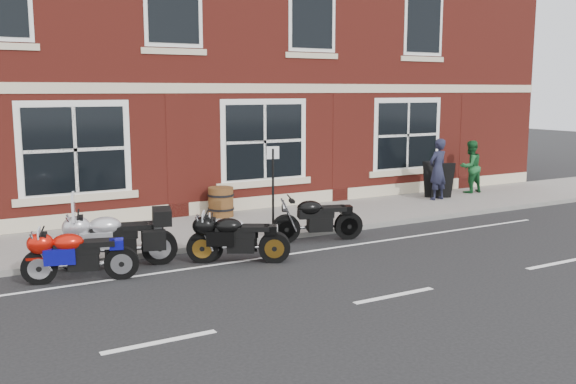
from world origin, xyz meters
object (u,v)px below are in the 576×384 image
Objects in this scene: moto_touring_silver at (113,236)px; a_board_sign at (438,180)px; pedestrian_right at (470,167)px; moto_sport_black at (236,237)px; moto_naked_black at (315,217)px; moto_sport_silver at (240,236)px; pedestrian_left at (438,169)px; barrel_planter at (221,202)px; parking_sign at (273,184)px; moto_sport_red at (78,253)px.

a_board_sign is (10.46, 2.47, 0.07)m from moto_touring_silver.
moto_sport_black is at bearing 19.65° from pedestrian_right.
moto_sport_black is 0.89× the size of moto_naked_black.
pedestrian_left is (7.89, 2.97, 0.54)m from moto_sport_silver.
barrel_planter is at bearing -14.90° from pedestrian_left.
moto_touring_silver is 4.49m from moto_naked_black.
pedestrian_right is at bearing -63.14° from moto_touring_silver.
parking_sign is (-0.75, 0.60, 0.73)m from moto_naked_black.
moto_sport_black is at bearing -123.77° from parking_sign.
moto_sport_red is 1.77× the size of a_board_sign.
moto_sport_red is 11.66m from a_board_sign.
pedestrian_left reaches higher than moto_naked_black.
moto_touring_silver is 2.02× the size of a_board_sign.
pedestrian_left is 1.89m from pedestrian_right.
pedestrian_left is at bearing -51.95° from moto_naked_black.
parking_sign is (3.74, 0.55, 0.67)m from moto_touring_silver.
moto_sport_silver is 0.98× the size of pedestrian_left.
barrel_planter is (-6.63, 0.84, -0.53)m from pedestrian_left.
moto_touring_silver is 2.33m from moto_sport_black.
moto_naked_black is 3.26m from barrel_planter.
moto_sport_red is at bearing 115.17° from moto_sport_black.
moto_touring_silver is 1.08× the size of moto_naked_black.
pedestrian_left is at bearing -119.84° from a_board_sign.
moto_sport_red is 11.36m from pedestrian_left.
moto_sport_black is 1.10× the size of pedestrian_right.
moto_sport_black is 0.91× the size of parking_sign.
pedestrian_right reaches higher than moto_sport_red.
parking_sign reaches higher than moto_sport_silver.
moto_touring_silver is 10.74m from a_board_sign.
pedestrian_right reaches higher than moto_sport_black.
moto_touring_silver is at bearing 4.64° from pedestrian_left.
a_board_sign is (11.24, 3.09, 0.15)m from moto_sport_red.
a_board_sign is at bearing -145.55° from pedestrian_left.
pedestrian_right is (1.83, 0.49, -0.08)m from pedestrian_left.
moto_touring_silver reaches higher than barrel_planter.
moto_sport_black is at bearing -78.10° from moto_sport_red.
moto_naked_black is 6.48m from a_board_sign.
parking_sign is (4.53, 1.17, 0.76)m from moto_sport_red.
moto_sport_black is (2.96, -0.23, 0.01)m from moto_sport_red.
moto_sport_red is 1.17× the size of pedestrian_right.
a_board_sign reaches higher than moto_naked_black.
moto_sport_silver is at bearing -123.65° from parking_sign.
moto_touring_silver reaches higher than moto_naked_black.
pedestrian_right reaches higher than a_board_sign.
moto_sport_silver is at bearing -140.49° from a_board_sign.
moto_sport_red is (-0.79, -0.62, -0.09)m from moto_touring_silver.
moto_sport_silver is 4.02m from barrel_planter.
pedestrian_right is 1.51× the size of a_board_sign.
parking_sign is at bearing 6.93° from pedestrian_left.
moto_naked_black is at bearing -76.64° from moto_touring_silver.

